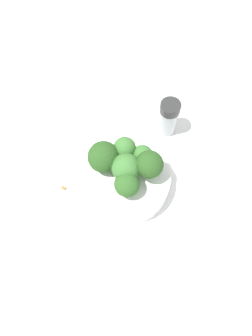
{
  "coord_description": "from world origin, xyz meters",
  "views": [
    {
      "loc": [
        0.23,
        -0.01,
        0.55
      ],
      "look_at": [
        0.0,
        0.0,
        0.07
      ],
      "focal_mm": 35.0,
      "sensor_mm": 36.0,
      "label": 1
    }
  ],
  "objects": [
    {
      "name": "ground_plane",
      "position": [
        0.0,
        0.0,
        0.0
      ],
      "size": [
        3.0,
        3.0,
        0.0
      ],
      "primitive_type": "plane",
      "color": "white"
    },
    {
      "name": "broccoli_floret_5",
      "position": [
        -0.02,
        0.03,
        0.06
      ],
      "size": [
        0.04,
        0.04,
        0.04
      ],
      "color": "#8EB770",
      "rests_on": "bowl"
    },
    {
      "name": "broccoli_floret_3",
      "position": [
        -0.02,
        -0.04,
        0.07
      ],
      "size": [
        0.05,
        0.05,
        0.06
      ],
      "color": "#7A9E5B",
      "rests_on": "bowl"
    },
    {
      "name": "pepper_shaker",
      "position": [
        -0.11,
        0.09,
        0.04
      ],
      "size": [
        0.04,
        0.04,
        0.08
      ],
      "color": "#B2B7BC",
      "rests_on": "ground_plane"
    },
    {
      "name": "broccoli_floret_1",
      "position": [
        0.03,
        0.0,
        0.07
      ],
      "size": [
        0.04,
        0.04,
        0.05
      ],
      "color": "#8EB770",
      "rests_on": "bowl"
    },
    {
      "name": "almond_crumb_1",
      "position": [
        -0.1,
        0.09,
        0.0
      ],
      "size": [
        0.01,
        0.01,
        0.01
      ],
      "primitive_type": "cube",
      "rotation": [
        0.0,
        0.0,
        5.95
      ],
      "color": "tan",
      "rests_on": "ground_plane"
    },
    {
      "name": "broccoli_floret_4",
      "position": [
        0.0,
        -0.0,
        0.07
      ],
      "size": [
        0.05,
        0.05,
        0.06
      ],
      "color": "#7A9E5B",
      "rests_on": "bowl"
    },
    {
      "name": "broccoli_floret_0",
      "position": [
        0.0,
        0.04,
        0.08
      ],
      "size": [
        0.05,
        0.05,
        0.06
      ],
      "color": "#8EB770",
      "rests_on": "bowl"
    },
    {
      "name": "bowl",
      "position": [
        0.0,
        0.0,
        0.02
      ],
      "size": [
        0.15,
        0.15,
        0.04
      ],
      "primitive_type": "cylinder",
      "color": "white",
      "rests_on": "ground_plane"
    },
    {
      "name": "broccoli_floret_2",
      "position": [
        -0.04,
        -0.0,
        0.07
      ],
      "size": [
        0.04,
        0.04,
        0.05
      ],
      "color": "#7A9E5B",
      "rests_on": "bowl"
    },
    {
      "name": "almond_crumb_0",
      "position": [
        0.0,
        -0.11,
        0.0
      ],
      "size": [
        0.01,
        0.01,
        0.01
      ],
      "primitive_type": "cube",
      "rotation": [
        0.0,
        0.0,
        4.08
      ],
      "color": "olive",
      "rests_on": "ground_plane"
    }
  ]
}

